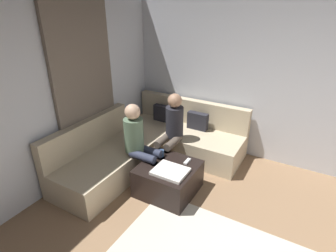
{
  "coord_description": "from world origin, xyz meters",
  "views": [
    {
      "loc": [
        0.12,
        -1.4,
        2.5
      ],
      "look_at": [
        -1.63,
        1.63,
        0.85
      ],
      "focal_mm": 28.92,
      "sensor_mm": 36.0,
      "label": 1
    }
  ],
  "objects": [
    {
      "name": "person_on_couch_side",
      "position": [
        -1.93,
        1.34,
        0.66
      ],
      "size": [
        0.6,
        0.3,
        1.2
      ],
      "rotation": [
        0.0,
        0.0,
        -1.57
      ],
      "color": "#2D3347",
      "rests_on": "ground_plane"
    },
    {
      "name": "wall_back",
      "position": [
        0.0,
        2.94,
        1.35
      ],
      "size": [
        6.0,
        0.12,
        2.7
      ],
      "primitive_type": "cube",
      "color": "silver",
      "rests_on": "ground_plane"
    },
    {
      "name": "ottoman",
      "position": [
        -1.44,
        1.3,
        0.21
      ],
      "size": [
        0.76,
        0.76,
        0.42
      ],
      "primitive_type": "cube",
      "color": "black",
      "rests_on": "ground_plane"
    },
    {
      "name": "curtain_panel",
      "position": [
        -2.84,
        1.3,
        1.25
      ],
      "size": [
        0.06,
        1.1,
        2.5
      ],
      "primitive_type": "cube",
      "color": "#726659",
      "rests_on": "ground_plane"
    },
    {
      "name": "sectional_couch",
      "position": [
        -2.08,
        1.88,
        0.28
      ],
      "size": [
        2.1,
        2.55,
        0.87
      ],
      "color": "#C6B593",
      "rests_on": "ground_plane"
    },
    {
      "name": "person_on_couch_back",
      "position": [
        -1.74,
        1.93,
        0.66
      ],
      "size": [
        0.3,
        0.6,
        1.2
      ],
      "rotation": [
        0.0,
        0.0,
        3.14
      ],
      "color": "brown",
      "rests_on": "ground_plane"
    },
    {
      "name": "game_remote",
      "position": [
        -1.26,
        1.52,
        0.43
      ],
      "size": [
        0.05,
        0.15,
        0.02
      ],
      "primitive_type": "cube",
      "color": "white",
      "rests_on": "ottoman"
    },
    {
      "name": "folded_blanket",
      "position": [
        -1.34,
        1.18,
        0.44
      ],
      "size": [
        0.44,
        0.36,
        0.04
      ],
      "primitive_type": "cube",
      "color": "white",
      "rests_on": "ottoman"
    },
    {
      "name": "coffee_mug",
      "position": [
        -1.66,
        1.48,
        0.47
      ],
      "size": [
        0.08,
        0.08,
        0.1
      ],
      "primitive_type": "cylinder",
      "color": "#334C72",
      "rests_on": "ottoman"
    }
  ]
}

